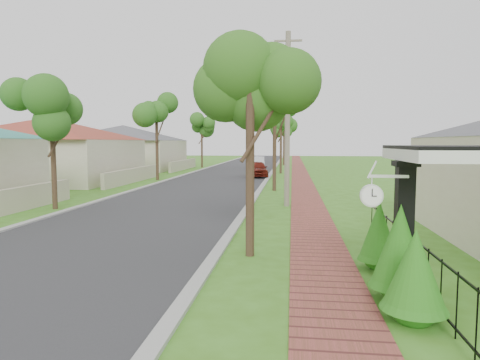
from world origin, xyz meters
The scene contains 16 objects.
ground centered at (0.00, 0.00, 0.00)m, with size 160.00×160.00×0.00m, color #3F731B.
road centered at (-3.00, 20.00, 0.00)m, with size 7.00×120.00×0.02m, color #28282B.
kerb_right centered at (0.65, 20.00, 0.00)m, with size 0.30×120.00×0.10m, color #9E9E99.
kerb_left centered at (-6.65, 20.00, 0.00)m, with size 0.30×120.00×0.10m, color #9E9E99.
sidewalk centered at (3.25, 20.00, 0.00)m, with size 1.50×120.00×0.03m, color #99423D.
porch_post centered at (4.55, -1.00, 1.12)m, with size 0.48×0.48×2.52m.
picket_fence centered at (4.90, 0.00, 0.53)m, with size 0.03×8.02×1.00m.
street_trees centered at (-2.87, 26.84, 4.54)m, with size 10.70×37.65×5.89m.
hedge_row centered at (4.45, -1.04, 0.78)m, with size 0.93×3.67×1.84m.
far_house_red centered at (-14.97, 20.00, 2.34)m, with size 15.56×15.56×4.60m.
far_house_grey centered at (-14.97, 34.00, 2.34)m, with size 15.56×15.56×4.60m.
parked_car_red centered at (-0.27, 25.62, 0.65)m, with size 1.53×3.81×1.30m, color maroon.
parked_car_white centered at (-1.00, 34.65, 0.67)m, with size 1.42×4.07×1.34m, color silver.
near_tree centered at (1.49, 1.50, 4.16)m, with size 2.04×2.04×5.22m.
utility_pole centered at (2.30, 10.00, 3.85)m, with size 1.20×0.24×7.59m.
station_clock centered at (3.92, -1.40, 1.95)m, with size 0.81×0.13×0.56m.
Camera 1 is at (2.52, -8.96, 2.85)m, focal length 32.00 mm.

